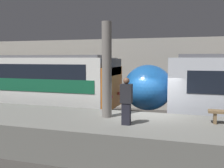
% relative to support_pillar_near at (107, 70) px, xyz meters
% --- Properties ---
extents(ground_plane, '(120.00, 120.00, 0.00)m').
position_rel_support_pillar_near_xyz_m(ground_plane, '(1.33, 1.36, -2.92)').
color(ground_plane, '#33302D').
extents(platform, '(40.00, 3.55, 1.15)m').
position_rel_support_pillar_near_xyz_m(platform, '(1.33, -0.42, -2.34)').
color(platform, slate).
rests_on(platform, ground).
extents(station_rear_barrier, '(50.00, 0.15, 4.64)m').
position_rel_support_pillar_near_xyz_m(station_rear_barrier, '(1.33, 7.85, -0.60)').
color(station_rear_barrier, '#9E998E').
rests_on(station_rear_barrier, ground).
extents(support_pillar_near, '(0.37, 0.37, 3.53)m').
position_rel_support_pillar_near_xyz_m(support_pillar_near, '(0.00, 0.00, 0.00)').
color(support_pillar_near, slate).
rests_on(support_pillar_near, platform).
extents(person_waiting, '(0.38, 0.24, 1.57)m').
position_rel_support_pillar_near_xyz_m(person_waiting, '(0.98, -0.90, -0.95)').
color(person_waiting, black).
rests_on(person_waiting, platform).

